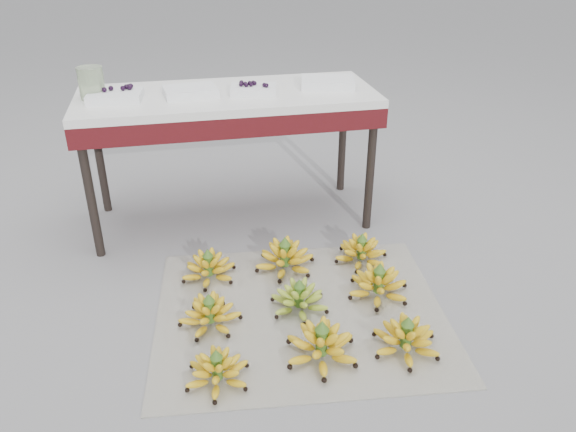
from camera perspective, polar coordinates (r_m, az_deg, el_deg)
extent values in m
plane|color=gray|center=(2.46, -0.79, -10.60)|extent=(60.00, 60.00, 0.00)
cube|color=white|center=(2.50, 1.29, -9.77)|extent=(1.35, 1.17, 0.01)
ellipsoid|color=yellow|center=(2.17, -7.17, -15.60)|extent=(0.28, 0.28, 0.07)
ellipsoid|color=yellow|center=(2.15, -7.22, -14.98)|extent=(0.20, 0.20, 0.06)
ellipsoid|color=yellow|center=(2.13, -7.27, -14.38)|extent=(0.13, 0.13, 0.05)
cylinder|color=#3C631F|center=(2.15, -7.22, -14.98)|extent=(0.04, 0.04, 0.10)
cone|color=#3C631F|center=(2.11, -7.33, -13.70)|extent=(0.05, 0.05, 0.04)
ellipsoid|color=yellow|center=(2.25, 3.40, -13.30)|extent=(0.34, 0.34, 0.09)
ellipsoid|color=yellow|center=(2.23, 3.43, -12.56)|extent=(0.24, 0.24, 0.07)
ellipsoid|color=yellow|center=(2.20, 3.46, -11.85)|extent=(0.16, 0.16, 0.05)
cylinder|color=#3C631F|center=(2.23, 3.43, -12.56)|extent=(0.05, 0.05, 0.12)
cone|color=#3C631F|center=(2.18, 3.49, -11.03)|extent=(0.06, 0.06, 0.04)
ellipsoid|color=yellow|center=(2.33, 11.85, -12.42)|extent=(0.31, 0.31, 0.08)
ellipsoid|color=yellow|center=(2.31, 11.94, -11.74)|extent=(0.22, 0.22, 0.06)
ellipsoid|color=yellow|center=(2.28, 12.02, -11.10)|extent=(0.14, 0.14, 0.05)
cylinder|color=#3C631F|center=(2.31, 11.94, -11.74)|extent=(0.04, 0.04, 0.11)
cone|color=#3C631F|center=(2.26, 12.12, -10.36)|extent=(0.05, 0.05, 0.04)
ellipsoid|color=yellow|center=(2.43, -7.91, -10.14)|extent=(0.34, 0.34, 0.08)
ellipsoid|color=yellow|center=(2.41, -7.96, -9.50)|extent=(0.24, 0.24, 0.06)
ellipsoid|color=yellow|center=(2.39, -8.01, -8.90)|extent=(0.16, 0.16, 0.05)
cylinder|color=#3C631F|center=(2.41, -7.96, -9.50)|extent=(0.04, 0.04, 0.11)
cone|color=#3C631F|center=(2.37, -8.07, -8.20)|extent=(0.05, 0.05, 0.04)
ellipsoid|color=#86A629|center=(2.49, 1.15, -8.71)|extent=(0.34, 0.34, 0.08)
ellipsoid|color=#86A629|center=(2.47, 1.16, -8.08)|extent=(0.24, 0.24, 0.06)
ellipsoid|color=#86A629|center=(2.45, 1.16, -7.48)|extent=(0.16, 0.16, 0.05)
cylinder|color=#3C631F|center=(2.47, 1.16, -8.08)|extent=(0.04, 0.04, 0.11)
cone|color=#3C631F|center=(2.43, 1.17, -6.80)|extent=(0.05, 0.05, 0.04)
ellipsoid|color=yellow|center=(2.60, 9.15, -7.18)|extent=(0.33, 0.33, 0.08)
ellipsoid|color=yellow|center=(2.58, 9.21, -6.51)|extent=(0.24, 0.24, 0.06)
ellipsoid|color=yellow|center=(2.56, 9.27, -5.87)|extent=(0.15, 0.15, 0.05)
cylinder|color=#3C631F|center=(2.58, 9.21, -6.51)|extent=(0.05, 0.05, 0.12)
cone|color=#3C631F|center=(2.54, 9.34, -5.14)|extent=(0.05, 0.05, 0.04)
ellipsoid|color=yellow|center=(2.72, -8.03, -5.53)|extent=(0.28, 0.28, 0.08)
ellipsoid|color=yellow|center=(2.70, -8.08, -4.93)|extent=(0.20, 0.20, 0.06)
ellipsoid|color=yellow|center=(2.68, -8.12, -4.35)|extent=(0.13, 0.13, 0.05)
cylinder|color=#3C631F|center=(2.70, -8.08, -4.93)|extent=(0.04, 0.04, 0.11)
cone|color=#3C631F|center=(2.66, -8.17, -3.70)|extent=(0.05, 0.05, 0.04)
ellipsoid|color=yellow|center=(2.75, -0.32, -4.59)|extent=(0.32, 0.32, 0.09)
ellipsoid|color=yellow|center=(2.73, -0.32, -3.92)|extent=(0.23, 0.23, 0.07)
ellipsoid|color=yellow|center=(2.71, -0.32, -3.28)|extent=(0.15, 0.15, 0.05)
cylinder|color=#3C631F|center=(2.73, -0.32, -3.92)|extent=(0.05, 0.05, 0.12)
cone|color=#3C631F|center=(2.69, -0.32, -2.55)|extent=(0.06, 0.06, 0.04)
ellipsoid|color=yellow|center=(2.84, 7.43, -3.90)|extent=(0.31, 0.31, 0.08)
ellipsoid|color=yellow|center=(2.82, 7.48, -3.31)|extent=(0.22, 0.22, 0.06)
ellipsoid|color=yellow|center=(2.80, 7.52, -2.74)|extent=(0.14, 0.14, 0.05)
cylinder|color=#3C631F|center=(2.82, 7.48, -3.31)|extent=(0.04, 0.04, 0.11)
cone|color=#3C631F|center=(2.78, 7.56, -2.10)|extent=(0.05, 0.05, 0.04)
cylinder|color=black|center=(2.89, -19.47, 2.14)|extent=(0.05, 0.05, 0.70)
cylinder|color=black|center=(3.03, 8.37, 4.67)|extent=(0.05, 0.05, 0.70)
cylinder|color=black|center=(3.36, -18.64, 5.87)|extent=(0.05, 0.05, 0.70)
cylinder|color=black|center=(3.48, 5.57, 7.97)|extent=(0.05, 0.05, 0.70)
cube|color=#430C14|center=(3.01, -6.12, 10.68)|extent=(1.54, 0.61, 0.10)
cube|color=white|center=(2.98, -6.19, 11.99)|extent=(1.54, 0.61, 0.04)
cube|color=white|center=(2.95, -17.15, 11.55)|extent=(0.28, 0.21, 0.04)
sphere|color=black|center=(2.96, -15.78, 12.46)|extent=(0.02, 0.02, 0.02)
sphere|color=black|center=(2.95, -18.16, 12.09)|extent=(0.02, 0.02, 0.02)
sphere|color=black|center=(2.95, -16.44, 12.34)|extent=(0.02, 0.02, 0.02)
sphere|color=black|center=(2.97, -17.55, 12.27)|extent=(0.02, 0.02, 0.02)
sphere|color=black|center=(2.98, -15.68, 12.61)|extent=(0.02, 0.02, 0.02)
sphere|color=black|center=(2.97, -16.11, 12.50)|extent=(0.02, 0.02, 0.02)
sphere|color=black|center=(2.98, -15.85, 12.56)|extent=(0.02, 0.02, 0.02)
cube|color=white|center=(2.95, -9.89, 12.37)|extent=(0.28, 0.22, 0.04)
cube|color=white|center=(2.95, -3.52, 12.72)|extent=(0.26, 0.21, 0.04)
sphere|color=black|center=(2.92, -2.43, 13.16)|extent=(0.02, 0.02, 0.02)
sphere|color=black|center=(2.98, -4.75, 13.38)|extent=(0.02, 0.02, 0.02)
sphere|color=black|center=(2.97, -3.55, 13.37)|extent=(0.02, 0.02, 0.02)
sphere|color=black|center=(2.97, -4.76, 13.34)|extent=(0.02, 0.02, 0.02)
sphere|color=black|center=(2.95, -4.37, 13.25)|extent=(0.02, 0.02, 0.02)
sphere|color=black|center=(2.93, -3.78, 13.19)|extent=(0.02, 0.02, 0.02)
sphere|color=black|center=(2.96, -3.92, 13.33)|extent=(0.02, 0.02, 0.02)
sphere|color=black|center=(2.91, -2.20, 13.12)|extent=(0.02, 0.02, 0.02)
sphere|color=black|center=(2.93, -4.26, 13.14)|extent=(0.02, 0.02, 0.02)
sphere|color=black|center=(2.96, -3.41, 13.32)|extent=(0.02, 0.02, 0.02)
sphere|color=black|center=(2.94, -4.80, 13.17)|extent=(0.02, 0.02, 0.02)
cube|color=white|center=(3.08, 4.04, 13.40)|extent=(0.32, 0.26, 0.04)
cylinder|color=beige|center=(3.00, -19.35, 12.64)|extent=(0.16, 0.16, 0.16)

